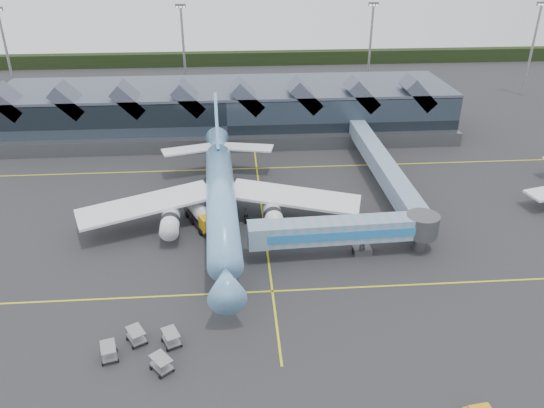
{
  "coord_description": "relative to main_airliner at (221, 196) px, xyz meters",
  "views": [
    {
      "loc": [
        -3.83,
        -57.8,
        37.05
      ],
      "look_at": [
        0.9,
        4.38,
        5.0
      ],
      "focal_mm": 35.0,
      "sensor_mm": 36.0,
      "label": 1
    }
  ],
  "objects": [
    {
      "name": "ground",
      "position": [
        5.92,
        -8.72,
        -4.36
      ],
      "size": [
        260.0,
        260.0,
        0.0
      ],
      "primitive_type": "plane",
      "color": "#28282B",
      "rests_on": "ground"
    },
    {
      "name": "taxi_stripes",
      "position": [
        5.92,
        1.28,
        -4.36
      ],
      "size": [
        120.0,
        60.0,
        0.01
      ],
      "color": "yellow",
      "rests_on": "ground"
    },
    {
      "name": "tree_line_far",
      "position": [
        5.92,
        101.28,
        -2.36
      ],
      "size": [
        260.0,
        4.0,
        4.0
      ],
      "primitive_type": "cube",
      "color": "black",
      "rests_on": "ground"
    },
    {
      "name": "terminal",
      "position": [
        0.86,
        38.63,
        0.52
      ],
      "size": [
        90.0,
        22.25,
        12.52
      ],
      "color": "black",
      "rests_on": "ground"
    },
    {
      "name": "light_masts",
      "position": [
        26.92,
        54.08,
        8.13
      ],
      "size": [
        132.4,
        42.56,
        22.45
      ],
      "color": "gray",
      "rests_on": "ground"
    },
    {
      "name": "main_airliner",
      "position": [
        0.0,
        0.0,
        0.0
      ],
      "size": [
        40.16,
        46.17,
        14.84
      ],
      "rotation": [
        0.0,
        0.0,
        0.04
      ],
      "color": "#64A8CC",
      "rests_on": "ground"
    },
    {
      "name": "jet_bridge",
      "position": [
        16.99,
        -9.47,
        -0.86
      ],
      "size": [
        24.54,
        4.57,
        5.19
      ],
      "rotation": [
        0.0,
        0.0,
        0.04
      ],
      "color": "#6996AF",
      "rests_on": "ground"
    },
    {
      "name": "fuel_truck",
      "position": [
        -3.05,
        0.15,
        -2.64
      ],
      "size": [
        5.4,
        8.97,
        3.07
      ],
      "rotation": [
        0.0,
        0.0,
        0.4
      ],
      "color": "black",
      "rests_on": "ground"
    },
    {
      "name": "baggage_carts",
      "position": [
        -7.38,
        -25.88,
        -3.5
      ],
      "size": [
        7.9,
        6.71,
        1.53
      ],
      "rotation": [
        0.0,
        0.0,
        0.42
      ],
      "color": "#93979B",
      "rests_on": "ground"
    }
  ]
}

